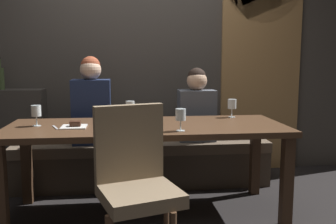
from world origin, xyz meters
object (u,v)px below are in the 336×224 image
at_px(wine_glass_end_left, 181,116).
at_px(fork_on_table, 55,127).
at_px(dining_table, 147,136).
at_px(dessert_plate, 74,126).
at_px(wine_glass_center_back, 130,107).
at_px(wine_bottle_pale_label, 0,78).
at_px(wine_glass_far_left, 36,111).
at_px(chair_near_side, 135,175).
at_px(diner_bearded, 197,106).
at_px(banquette_bench, 143,163).
at_px(wine_glass_center_front, 232,105).
at_px(espresso_cup, 104,122).
at_px(diner_redhead, 91,103).

bearing_deg(wine_glass_end_left, fork_on_table, 166.12).
xyz_separation_m(dining_table, dessert_plate, (-0.56, -0.05, 0.10)).
bearing_deg(wine_glass_end_left, dining_table, 129.70).
bearing_deg(fork_on_table, wine_glass_center_back, 7.71).
bearing_deg(wine_bottle_pale_label, wine_glass_center_back, -31.10).
bearing_deg(wine_glass_far_left, wine_glass_center_back, 16.10).
bearing_deg(wine_bottle_pale_label, chair_near_side, -53.42).
height_order(wine_glass_far_left, wine_glass_end_left, same).
distance_m(diner_bearded, fork_on_table, 1.45).
height_order(banquette_bench, dessert_plate, dessert_plate).
distance_m(wine_glass_end_left, wine_glass_center_front, 0.80).
height_order(diner_bearded, fork_on_table, diner_bearded).
bearing_deg(fork_on_table, chair_near_side, -69.39).
bearing_deg(dessert_plate, wine_glass_end_left, -16.34).
relative_size(wine_glass_far_left, fork_on_table, 0.96).
xyz_separation_m(banquette_bench, wine_bottle_pale_label, (-1.42, 0.34, 0.84)).
bearing_deg(wine_glass_far_left, wine_glass_center_front, 8.89).
relative_size(chair_near_side, fork_on_table, 5.76).
distance_m(wine_bottle_pale_label, wine_glass_center_front, 2.34).
relative_size(dining_table, wine_glass_center_back, 13.41).
height_order(chair_near_side, wine_glass_center_front, chair_near_side).
xyz_separation_m(chair_near_side, espresso_cup, (-0.23, 0.74, 0.21)).
xyz_separation_m(dining_table, wine_glass_center_front, (0.78, 0.30, 0.20)).
relative_size(banquette_bench, diner_bearded, 3.45).
xyz_separation_m(diner_redhead, dessert_plate, (-0.07, -0.72, -0.09)).
xyz_separation_m(dining_table, wine_bottle_pale_label, (-1.42, 1.04, 0.42)).
xyz_separation_m(banquette_bench, dessert_plate, (-0.56, -0.75, 0.53)).
xyz_separation_m(wine_glass_far_left, wine_glass_end_left, (1.09, -0.33, -0.00)).
bearing_deg(banquette_bench, espresso_cup, -116.24).
relative_size(wine_glass_center_front, fork_on_table, 0.96).
bearing_deg(diner_bearded, dessert_plate, -145.78).
bearing_deg(dessert_plate, wine_glass_far_left, 162.50).
bearing_deg(chair_near_side, wine_glass_center_back, 90.72).
xyz_separation_m(dining_table, diner_redhead, (-0.49, 0.67, 0.19)).
relative_size(wine_glass_center_back, fork_on_table, 0.96).
height_order(banquette_bench, wine_glass_end_left, wine_glass_end_left).
relative_size(chair_near_side, wine_glass_end_left, 5.98).
distance_m(banquette_bench, wine_glass_center_back, 0.78).
distance_m(wine_glass_far_left, fork_on_table, 0.22).
bearing_deg(espresso_cup, wine_glass_center_front, 14.56).
bearing_deg(wine_glass_center_front, wine_glass_far_left, -171.11).
xyz_separation_m(chair_near_side, diner_redhead, (-0.37, 1.40, 0.29)).
bearing_deg(espresso_cup, chair_near_side, -72.90).
distance_m(wine_bottle_pale_label, fork_on_table, 1.35).
xyz_separation_m(diner_bearded, wine_glass_center_front, (0.25, -0.39, 0.06)).
bearing_deg(dining_table, wine_glass_center_back, 115.85).
bearing_deg(wine_glass_center_back, chair_near_side, -89.28).
bearing_deg(wine_glass_end_left, chair_near_side, -127.76).
bearing_deg(chair_near_side, espresso_cup, 107.10).
bearing_deg(wine_glass_center_front, banquette_bench, 153.21).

